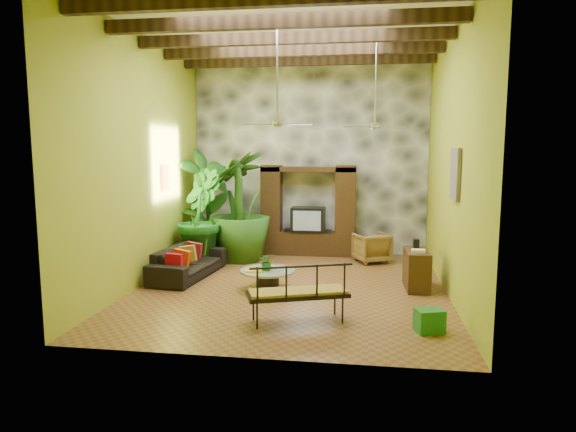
% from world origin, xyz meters
% --- Properties ---
extents(ground, '(7.00, 7.00, 0.00)m').
position_xyz_m(ground, '(0.00, 0.00, 0.00)').
color(ground, brown).
rests_on(ground, ground).
extents(ceiling, '(6.00, 7.00, 0.02)m').
position_xyz_m(ceiling, '(0.00, 0.00, 5.00)').
color(ceiling, silver).
rests_on(ceiling, back_wall).
extents(back_wall, '(6.00, 0.02, 5.00)m').
position_xyz_m(back_wall, '(0.00, 3.50, 2.50)').
color(back_wall, '#A8A526').
rests_on(back_wall, ground).
extents(left_wall, '(0.02, 7.00, 5.00)m').
position_xyz_m(left_wall, '(-3.00, 0.00, 2.50)').
color(left_wall, '#A8A526').
rests_on(left_wall, ground).
extents(right_wall, '(0.02, 7.00, 5.00)m').
position_xyz_m(right_wall, '(3.00, 0.00, 2.50)').
color(right_wall, '#A8A526').
rests_on(right_wall, ground).
extents(stone_accent_wall, '(5.98, 0.10, 4.98)m').
position_xyz_m(stone_accent_wall, '(0.00, 3.44, 2.50)').
color(stone_accent_wall, '#37393E').
rests_on(stone_accent_wall, ground).
extents(ceiling_beams, '(5.95, 5.36, 0.22)m').
position_xyz_m(ceiling_beams, '(0.00, 0.00, 4.78)').
color(ceiling_beams, '#31200F').
rests_on(ceiling_beams, ceiling).
extents(entertainment_center, '(2.40, 0.55, 2.30)m').
position_xyz_m(entertainment_center, '(0.00, 3.14, 0.97)').
color(entertainment_center, black).
rests_on(entertainment_center, ground).
extents(ceiling_fan_front, '(1.28, 1.28, 1.86)m').
position_xyz_m(ceiling_fan_front, '(-0.20, -0.40, 3.40)').
color(ceiling_fan_front, '#ABACB0').
rests_on(ceiling_fan_front, ceiling).
extents(ceiling_fan_back, '(1.28, 1.28, 1.86)m').
position_xyz_m(ceiling_fan_back, '(1.60, 1.20, 3.40)').
color(ceiling_fan_back, '#ABACB0').
rests_on(ceiling_fan_back, ceiling).
extents(wall_art_mask, '(0.06, 0.32, 0.55)m').
position_xyz_m(wall_art_mask, '(-2.96, 1.00, 2.10)').
color(wall_art_mask, '#C48917').
rests_on(wall_art_mask, left_wall).
extents(wall_art_painting, '(0.06, 0.70, 0.90)m').
position_xyz_m(wall_art_painting, '(2.96, -0.60, 2.30)').
color(wall_art_painting, '#296698').
rests_on(wall_art_painting, right_wall).
extents(sofa, '(1.12, 2.30, 0.65)m').
position_xyz_m(sofa, '(-2.30, 0.49, 0.32)').
color(sofa, black).
rests_on(sofa, ground).
extents(wicker_armchair, '(1.00, 1.02, 0.70)m').
position_xyz_m(wicker_armchair, '(1.62, 2.49, 0.35)').
color(wicker_armchair, olive).
rests_on(wicker_armchair, ground).
extents(tall_plant_a, '(1.65, 1.74, 2.74)m').
position_xyz_m(tall_plant_a, '(-2.48, 2.42, 1.37)').
color(tall_plant_a, '#205716').
rests_on(tall_plant_a, ground).
extents(tall_plant_b, '(1.38, 1.52, 2.26)m').
position_xyz_m(tall_plant_b, '(-2.43, 1.66, 1.13)').
color(tall_plant_b, '#1C6B23').
rests_on(tall_plant_b, ground).
extents(tall_plant_c, '(1.87, 1.87, 2.66)m').
position_xyz_m(tall_plant_c, '(-1.57, 2.24, 1.33)').
color(tall_plant_c, '#275A17').
rests_on(tall_plant_c, ground).
extents(coffee_table, '(1.06, 1.06, 0.40)m').
position_xyz_m(coffee_table, '(-0.42, -0.27, 0.26)').
color(coffee_table, black).
rests_on(coffee_table, ground).
extents(centerpiece_plant, '(0.38, 0.35, 0.35)m').
position_xyz_m(centerpiece_plant, '(-0.42, -0.29, 0.58)').
color(centerpiece_plant, '#1B5C18').
rests_on(centerpiece_plant, coffee_table).
extents(yellow_tray, '(0.33, 0.26, 0.03)m').
position_xyz_m(yellow_tray, '(-0.66, -0.45, 0.42)').
color(yellow_tray, gold).
rests_on(yellow_tray, coffee_table).
extents(iron_bench, '(1.69, 1.10, 0.57)m').
position_xyz_m(iron_bench, '(0.39, -2.07, 0.53)').
color(iron_bench, black).
rests_on(iron_bench, ground).
extents(side_console, '(0.47, 0.97, 0.77)m').
position_xyz_m(side_console, '(2.45, 0.24, 0.38)').
color(side_console, '#3E2713').
rests_on(side_console, ground).
extents(green_bin, '(0.48, 0.41, 0.35)m').
position_xyz_m(green_bin, '(2.41, -2.16, 0.18)').
color(green_bin, '#1B6733').
rests_on(green_bin, ground).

